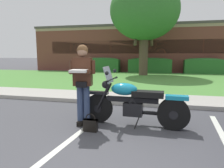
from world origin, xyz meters
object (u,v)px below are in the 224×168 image
Objects in this scene: shade_tree at (144,11)px; brick_building at (156,49)px; motorcycle at (138,103)px; rider_person at (83,79)px; hedge_center_right at (204,66)px; hedge_center_left at (150,65)px; hedge_left at (102,65)px; handbag at (90,124)px.

brick_building is at bearing 84.76° from shade_tree.
motorcycle is 10.98m from shade_tree.
rider_person is 0.60× the size of hedge_center_right.
motorcycle is at bearing -106.42° from hedge_center_right.
hedge_left is at bearing -180.00° from hedge_center_left.
hedge_center_left is at bearing -93.54° from brick_building.
shade_tree is (-0.74, 10.23, 3.92)m from motorcycle.
handbag is 13.34m from hedge_left.
motorcycle is 0.73× the size of hedge_left.
shade_tree reaches higher than motorcycle.
handbag is 12.87m from hedge_center_left.
motorcycle is 0.66× the size of hedge_center_left.
brick_building reaches higher than rider_person.
handbag is 11.58m from shade_tree.
brick_building is (0.79, 17.97, 1.90)m from handbag.
motorcycle is 0.10× the size of brick_building.
brick_building reaches higher than hedge_center_right.
brick_building reaches higher than motorcycle.
rider_person reaches higher than hedge_center_left.
handbag is (0.26, -0.30, -0.86)m from rider_person.
brick_building reaches higher than handbag.
motorcycle is at bearing -88.14° from hedge_center_left.
brick_building is at bearing 87.49° from handbag.
handbag is at bearing -90.68° from shade_tree.
hedge_center_right is (3.63, 12.32, 0.16)m from motorcycle.
hedge_left and hedge_center_right have the same top height.
rider_person is 12.98m from hedge_left.
motorcycle is 1.08m from handbag.
handbag is 0.06× the size of shade_tree.
hedge_center_left is at bearing 80.63° from shade_tree.
brick_building is at bearing 90.27° from motorcycle.
motorcycle is 1.27m from rider_person.
hedge_center_right is at bearing -54.09° from brick_building.
handbag is 0.11× the size of hedge_center_left.
hedge_center_left is 5.32m from brick_building.
motorcycle reaches higher than hedge_left.
handbag is (-0.87, -0.53, -0.34)m from motorcycle.
hedge_left is 0.14× the size of brick_building.
shade_tree reaches higher than brick_building.
shade_tree is 1.90× the size of hedge_center_left.
motorcycle reaches higher than hedge_center_left.
shade_tree is at bearing -95.24° from brick_building.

